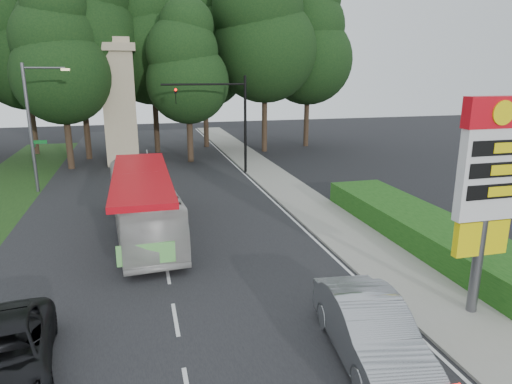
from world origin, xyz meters
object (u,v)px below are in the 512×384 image
object	(u,v)px
streetlight_signs	(33,122)
suv_charcoal	(3,355)
monument	(120,102)
sedan_silver	(370,330)
transit_bus	(143,204)
traffic_signal_mast	(228,111)
gas_station_pylon	(489,179)

from	to	relation	value
streetlight_signs	suv_charcoal	bearing A→B (deg)	-82.48
monument	sedan_silver	size ratio (longest dim) A/B	1.95
streetlight_signs	transit_bus	distance (m)	11.97
monument	traffic_signal_mast	bearing A→B (deg)	-38.00
gas_station_pylon	traffic_signal_mast	bearing A→B (deg)	99.09
streetlight_signs	suv_charcoal	xyz separation A→B (m)	(2.61, -19.78, -3.74)
sedan_silver	traffic_signal_mast	bearing A→B (deg)	94.54
monument	transit_bus	size ratio (longest dim) A/B	0.95
streetlight_signs	transit_bus	world-z (taller)	streetlight_signs
transit_bus	suv_charcoal	distance (m)	10.67
gas_station_pylon	suv_charcoal	size ratio (longest dim) A/B	1.36
transit_bus	sedan_silver	xyz separation A→B (m)	(5.65, -11.50, -0.62)
sedan_silver	suv_charcoal	distance (m)	9.40
suv_charcoal	monument	bearing A→B (deg)	77.98
gas_station_pylon	transit_bus	size ratio (longest dim) A/B	0.65
traffic_signal_mast	suv_charcoal	size ratio (longest dim) A/B	1.43
traffic_signal_mast	streetlight_signs	world-z (taller)	streetlight_signs
sedan_silver	streetlight_signs	bearing A→B (deg)	125.66
gas_station_pylon	streetlight_signs	distance (m)	25.74
gas_station_pylon	transit_bus	xyz separation A→B (m)	(-9.95, 10.24, -2.98)
traffic_signal_mast	sedan_silver	xyz separation A→B (m)	(-0.78, -23.27, -3.82)
gas_station_pylon	transit_bus	distance (m)	14.59
gas_station_pylon	monument	world-z (taller)	monument
gas_station_pylon	suv_charcoal	distance (m)	14.09
transit_bus	monument	bearing A→B (deg)	89.71
gas_station_pylon	streetlight_signs	size ratio (longest dim) A/B	0.86
suv_charcoal	gas_station_pylon	bearing A→B (deg)	-8.14
gas_station_pylon	streetlight_signs	xyz separation A→B (m)	(-16.19, 20.01, -0.01)
transit_bus	suv_charcoal	size ratio (longest dim) A/B	2.10
gas_station_pylon	sedan_silver	distance (m)	5.75
streetlight_signs	transit_bus	size ratio (longest dim) A/B	0.76
traffic_signal_mast	monument	xyz separation A→B (m)	(-7.68, 6.00, 0.43)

